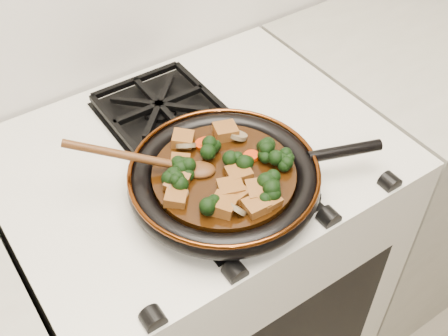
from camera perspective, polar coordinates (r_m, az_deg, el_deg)
stove at (r=1.46m, az=-2.29°, el=-11.20°), size 0.76×0.60×0.90m
burner_grate_front at (r=1.02m, az=1.22°, el=-2.18°), size 0.23×0.23×0.03m
burner_grate_back at (r=1.19m, az=-6.57°, el=6.06°), size 0.23×0.23×0.03m
skillet at (r=0.99m, az=0.12°, el=-1.04°), size 0.45×0.34×0.05m
braising_sauce at (r=0.99m, az=-0.00°, el=-0.85°), size 0.25×0.25×0.02m
tofu_cube_0 at (r=0.92m, az=3.29°, el=-3.88°), size 0.04×0.04×0.02m
tofu_cube_1 at (r=1.05m, az=0.16°, el=3.73°), size 0.05×0.05×0.03m
tofu_cube_2 at (r=0.93m, az=-4.94°, el=-3.15°), size 0.05×0.05×0.02m
tofu_cube_3 at (r=0.92m, az=-0.07°, el=-3.82°), size 0.06×0.06×0.03m
tofu_cube_4 at (r=0.94m, az=0.69°, el=-2.14°), size 0.05×0.05×0.03m
tofu_cube_5 at (r=1.04m, az=-4.22°, el=2.92°), size 0.06×0.05×0.03m
tofu_cube_6 at (r=0.93m, az=4.56°, el=-3.36°), size 0.04×0.04×0.02m
tofu_cube_7 at (r=0.94m, az=1.50°, el=-2.62°), size 0.04×0.04×0.02m
tofu_cube_8 at (r=0.96m, az=-4.80°, el=-1.54°), size 0.05×0.06×0.03m
tofu_cube_9 at (r=0.97m, az=1.56°, el=-0.63°), size 0.05×0.05×0.03m
tofu_cube_10 at (r=0.99m, az=-4.48°, el=0.48°), size 0.05×0.05×0.03m
tofu_cube_11 at (r=0.94m, az=3.50°, el=-2.38°), size 0.05×0.05×0.03m
broccoli_floret_0 at (r=1.01m, az=4.37°, el=1.67°), size 0.09×0.09×0.06m
broccoli_floret_1 at (r=0.96m, az=-4.80°, el=-1.22°), size 0.08×0.07×0.08m
broccoli_floret_2 at (r=0.95m, az=4.78°, el=-1.35°), size 0.07×0.07×0.07m
broccoli_floret_3 at (r=0.98m, az=1.69°, el=0.55°), size 0.07×0.07×0.06m
broccoli_floret_4 at (r=1.00m, az=6.06°, el=0.65°), size 0.06×0.06×0.06m
broccoli_floret_5 at (r=1.00m, az=-1.25°, el=1.58°), size 0.08×0.08×0.06m
broccoli_floret_6 at (r=0.93m, az=4.03°, el=-2.71°), size 0.08×0.09×0.07m
broccoli_floret_7 at (r=0.98m, az=-3.97°, el=-0.21°), size 0.08×0.08×0.06m
broccoli_floret_8 at (r=0.92m, az=-1.66°, el=-3.54°), size 0.08×0.08×0.06m
carrot_coin_0 at (r=1.03m, az=-1.87°, el=2.63°), size 0.03×0.03×0.01m
carrot_coin_1 at (r=1.01m, az=2.76°, el=1.22°), size 0.03×0.03×0.01m
carrot_coin_2 at (r=1.03m, az=-2.15°, el=2.44°), size 0.03×0.03×0.01m
carrot_coin_3 at (r=1.03m, az=4.39°, el=2.24°), size 0.03×0.03×0.02m
mushroom_slice_0 at (r=0.92m, az=1.36°, el=-4.18°), size 0.03×0.04×0.03m
mushroom_slice_1 at (r=0.95m, az=-4.70°, el=-2.37°), size 0.05×0.05×0.02m
mushroom_slice_2 at (r=1.01m, az=4.84°, el=1.34°), size 0.04×0.04×0.03m
mushroom_slice_3 at (r=1.04m, az=1.41°, el=3.33°), size 0.05×0.05×0.02m
mushroom_slice_4 at (r=1.02m, az=-3.88°, el=2.29°), size 0.05×0.05×0.03m
wooden_spoon at (r=0.98m, az=-6.37°, el=0.57°), size 0.14×0.11×0.24m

